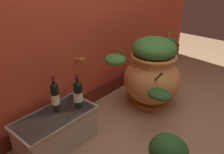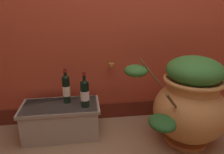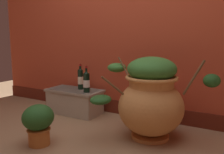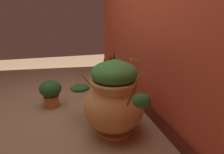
# 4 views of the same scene
# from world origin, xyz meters

# --- Properties ---
(ground_plane) EXTENTS (7.00, 7.00, 0.00)m
(ground_plane) POSITION_xyz_m (0.00, 0.00, 0.00)
(ground_plane) COLOR #9E7A56
(back_wall) EXTENTS (4.40, 0.33, 2.60)m
(back_wall) POSITION_xyz_m (-0.00, 1.20, 1.29)
(back_wall) COLOR #B74228
(back_wall) RESTS_ON ground_plane
(terracotta_urn) EXTENTS (1.15, 0.74, 0.79)m
(terracotta_urn) POSITION_xyz_m (0.45, 0.58, 0.39)
(terracotta_urn) COLOR #D68E4C
(terracotta_urn) RESTS_ON ground_plane
(stone_ledge) EXTENTS (0.72, 0.36, 0.31)m
(stone_ledge) POSITION_xyz_m (-0.68, 0.84, 0.17)
(stone_ledge) COLOR #B2A893
(stone_ledge) RESTS_ON ground_plane
(wine_bottle_left) EXTENTS (0.07, 0.07, 0.33)m
(wine_bottle_left) POSITION_xyz_m (-0.62, 0.89, 0.46)
(wine_bottle_left) COLOR black
(wine_bottle_left) RESTS_ON stone_ledge
(wine_bottle_middle) EXTENTS (0.08, 0.08, 0.32)m
(wine_bottle_middle) POSITION_xyz_m (-0.45, 0.79, 0.45)
(wine_bottle_middle) COLOR black
(wine_bottle_middle) RESTS_ON stone_ledge
(potted_shrub) EXTENTS (0.27, 0.30, 0.38)m
(potted_shrub) POSITION_xyz_m (-0.36, -0.08, 0.22)
(potted_shrub) COLOR #C17033
(potted_shrub) RESTS_ON ground_plane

